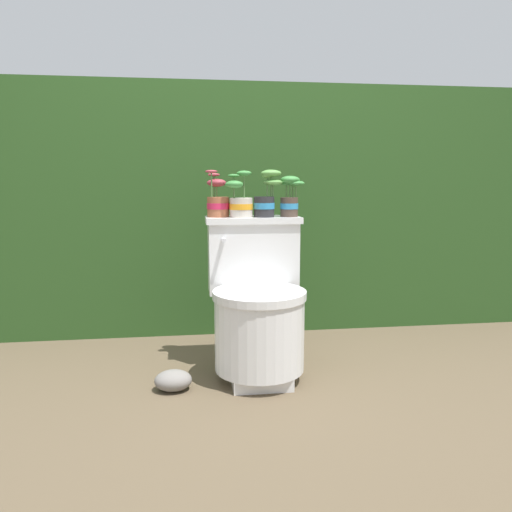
# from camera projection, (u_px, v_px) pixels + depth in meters

# --- Properties ---
(ground_plane) EXTENTS (12.00, 12.00, 0.00)m
(ground_plane) POSITION_uv_depth(u_px,v_px,m) (254.00, 381.00, 2.33)
(ground_plane) COLOR brown
(hedge_backdrop) EXTENTS (3.88, 0.75, 1.49)m
(hedge_backdrop) POSITION_uv_depth(u_px,v_px,m) (232.00, 208.00, 3.31)
(hedge_backdrop) COLOR #284C1E
(hedge_backdrop) RESTS_ON ground
(toilet) EXTENTS (0.46, 0.56, 0.75)m
(toilet) POSITION_uv_depth(u_px,v_px,m) (257.00, 307.00, 2.36)
(toilet) COLOR silver
(toilet) RESTS_ON ground
(potted_plant_left) EXTENTS (0.12, 0.11, 0.23)m
(potted_plant_left) POSITION_uv_depth(u_px,v_px,m) (218.00, 202.00, 2.45)
(potted_plant_left) COLOR #9E5638
(potted_plant_left) RESTS_ON toilet
(potted_plant_midleft) EXTENTS (0.14, 0.12, 0.22)m
(potted_plant_midleft) POSITION_uv_depth(u_px,v_px,m) (241.00, 202.00, 2.42)
(potted_plant_midleft) COLOR beige
(potted_plant_midleft) RESTS_ON toilet
(potted_plant_middle) EXTENTS (0.14, 0.10, 0.23)m
(potted_plant_middle) POSITION_uv_depth(u_px,v_px,m) (266.00, 199.00, 2.43)
(potted_plant_middle) COLOR #262628
(potted_plant_middle) RESTS_ON toilet
(potted_plant_midright) EXTENTS (0.12, 0.09, 0.20)m
(potted_plant_midright) POSITION_uv_depth(u_px,v_px,m) (290.00, 198.00, 2.46)
(potted_plant_midright) COLOR #47382D
(potted_plant_midright) RESTS_ON toilet
(garden_stone) EXTENTS (0.17, 0.13, 0.09)m
(garden_stone) POSITION_uv_depth(u_px,v_px,m) (173.00, 380.00, 2.22)
(garden_stone) COLOR gray
(garden_stone) RESTS_ON ground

